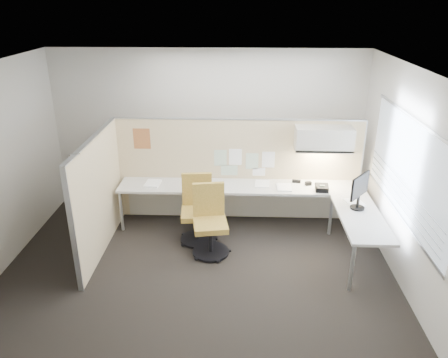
{
  "coord_description": "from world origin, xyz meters",
  "views": [
    {
      "loc": [
        0.57,
        -5.27,
        3.61
      ],
      "look_at": [
        0.34,
        0.8,
        1.04
      ],
      "focal_mm": 35.0,
      "sensor_mm": 36.0,
      "label": 1
    }
  ],
  "objects_px": {
    "desk": "(261,197)",
    "chair_left": "(210,222)",
    "monitor": "(360,190)",
    "chair_right": "(197,211)",
    "phone": "(322,188)"
  },
  "relations": [
    {
      "from": "monitor",
      "to": "chair_left",
      "type": "bearing_deg",
      "value": 130.74
    },
    {
      "from": "desk",
      "to": "chair_left",
      "type": "relative_size",
      "value": 3.82
    },
    {
      "from": "desk",
      "to": "chair_right",
      "type": "bearing_deg",
      "value": -162.16
    },
    {
      "from": "chair_left",
      "to": "chair_right",
      "type": "relative_size",
      "value": 1.0
    },
    {
      "from": "chair_right",
      "to": "monitor",
      "type": "height_order",
      "value": "monitor"
    },
    {
      "from": "phone",
      "to": "monitor",
      "type": "bearing_deg",
      "value": -51.56
    },
    {
      "from": "desk",
      "to": "phone",
      "type": "xyz_separation_m",
      "value": [
        0.95,
        -0.02,
        0.18
      ]
    },
    {
      "from": "monitor",
      "to": "desk",
      "type": "bearing_deg",
      "value": 104.54
    },
    {
      "from": "desk",
      "to": "chair_left",
      "type": "bearing_deg",
      "value": -138.87
    },
    {
      "from": "chair_right",
      "to": "phone",
      "type": "relative_size",
      "value": 4.78
    },
    {
      "from": "chair_left",
      "to": "phone",
      "type": "bearing_deg",
      "value": 11.68
    },
    {
      "from": "desk",
      "to": "monitor",
      "type": "distance_m",
      "value": 1.57
    },
    {
      "from": "desk",
      "to": "chair_left",
      "type": "height_order",
      "value": "chair_left"
    },
    {
      "from": "monitor",
      "to": "phone",
      "type": "height_order",
      "value": "monitor"
    },
    {
      "from": "chair_left",
      "to": "chair_right",
      "type": "height_order",
      "value": "chair_right"
    }
  ]
}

